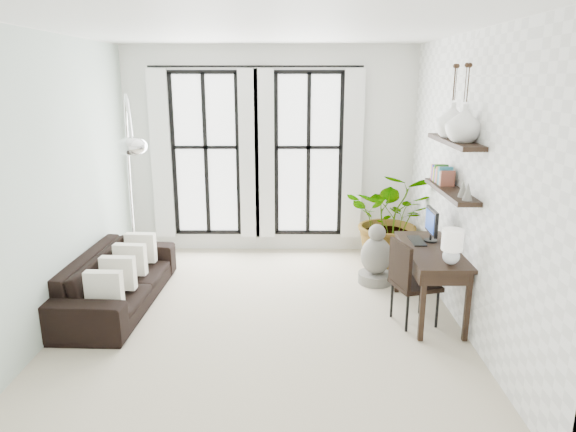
{
  "coord_description": "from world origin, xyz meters",
  "views": [
    {
      "loc": [
        0.34,
        -5.49,
        2.72
      ],
      "look_at": [
        0.3,
        0.3,
        1.15
      ],
      "focal_mm": 32.0,
      "sensor_mm": 36.0,
      "label": 1
    }
  ],
  "objects_px": {
    "sofa": "(118,279)",
    "desk": "(432,255)",
    "plant": "(392,218)",
    "buddha": "(376,258)",
    "desk_chair": "(409,278)",
    "arc_lamp": "(129,142)"
  },
  "relations": [
    {
      "from": "sofa",
      "to": "desk",
      "type": "distance_m",
      "value": 3.78
    },
    {
      "from": "plant",
      "to": "buddha",
      "type": "relative_size",
      "value": 1.74
    },
    {
      "from": "sofa",
      "to": "buddha",
      "type": "relative_size",
      "value": 2.69
    },
    {
      "from": "desk_chair",
      "to": "arc_lamp",
      "type": "height_order",
      "value": "arc_lamp"
    },
    {
      "from": "arc_lamp",
      "to": "buddha",
      "type": "bearing_deg",
      "value": 2.84
    },
    {
      "from": "desk",
      "to": "desk_chair",
      "type": "bearing_deg",
      "value": -148.67
    },
    {
      "from": "plant",
      "to": "desk",
      "type": "xyz_separation_m",
      "value": [
        0.13,
        -1.73,
        0.04
      ]
    },
    {
      "from": "sofa",
      "to": "arc_lamp",
      "type": "xyz_separation_m",
      "value": [
        0.1,
        0.55,
        1.62
      ]
    },
    {
      "from": "desk",
      "to": "desk_chair",
      "type": "height_order",
      "value": "desk"
    },
    {
      "from": "buddha",
      "to": "desk_chair",
      "type": "bearing_deg",
      "value": -81.99
    },
    {
      "from": "arc_lamp",
      "to": "buddha",
      "type": "distance_m",
      "value": 3.56
    },
    {
      "from": "sofa",
      "to": "desk",
      "type": "height_order",
      "value": "desk"
    },
    {
      "from": "sofa",
      "to": "desk_chair",
      "type": "bearing_deg",
      "value": -96.03
    },
    {
      "from": "plant",
      "to": "desk",
      "type": "distance_m",
      "value": 1.73
    },
    {
      "from": "desk",
      "to": "arc_lamp",
      "type": "bearing_deg",
      "value": 166.63
    },
    {
      "from": "plant",
      "to": "buddha",
      "type": "height_order",
      "value": "plant"
    },
    {
      "from": "sofa",
      "to": "buddha",
      "type": "distance_m",
      "value": 3.36
    },
    {
      "from": "desk",
      "to": "arc_lamp",
      "type": "xyz_separation_m",
      "value": [
        -3.64,
        0.87,
        1.18
      ]
    },
    {
      "from": "plant",
      "to": "desk_chair",
      "type": "height_order",
      "value": "plant"
    },
    {
      "from": "plant",
      "to": "buddha",
      "type": "bearing_deg",
      "value": -114.99
    },
    {
      "from": "desk_chair",
      "to": "sofa",
      "type": "bearing_deg",
      "value": 156.09
    },
    {
      "from": "desk",
      "to": "desk_chair",
      "type": "distance_m",
      "value": 0.39
    }
  ]
}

